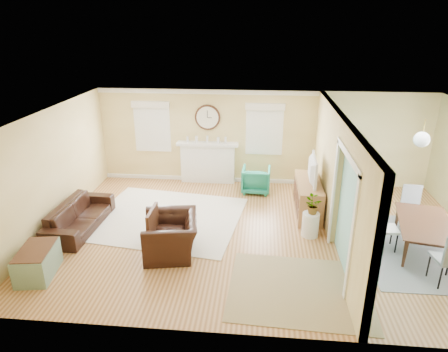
{
  "coord_description": "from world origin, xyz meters",
  "views": [
    {
      "loc": [
        -0.06,
        -7.62,
        4.31
      ],
      "look_at": [
        -0.8,
        0.3,
        1.2
      ],
      "focal_mm": 32.0,
      "sensor_mm": 36.0,
      "label": 1
    }
  ],
  "objects_px": {
    "eames_chair": "(171,235)",
    "credenza": "(308,197)",
    "sofa": "(80,216)",
    "green_chair": "(256,180)",
    "dining_table": "(424,236)"
  },
  "relations": [
    {
      "from": "eames_chair",
      "to": "credenza",
      "type": "distance_m",
      "value": 3.49
    },
    {
      "from": "eames_chair",
      "to": "credenza",
      "type": "xyz_separation_m",
      "value": [
        2.84,
        2.03,
        0.02
      ]
    },
    {
      "from": "credenza",
      "to": "eames_chair",
      "type": "bearing_deg",
      "value": -144.47
    },
    {
      "from": "eames_chair",
      "to": "credenza",
      "type": "relative_size",
      "value": 0.72
    },
    {
      "from": "credenza",
      "to": "dining_table",
      "type": "distance_m",
      "value": 2.6
    },
    {
      "from": "sofa",
      "to": "dining_table",
      "type": "distance_m",
      "value": 7.22
    },
    {
      "from": "green_chair",
      "to": "credenza",
      "type": "height_order",
      "value": "credenza"
    },
    {
      "from": "eames_chair",
      "to": "dining_table",
      "type": "bearing_deg",
      "value": 86.24
    },
    {
      "from": "credenza",
      "to": "dining_table",
      "type": "height_order",
      "value": "credenza"
    },
    {
      "from": "sofa",
      "to": "dining_table",
      "type": "xyz_separation_m",
      "value": [
        7.22,
        -0.22,
        0.0
      ]
    },
    {
      "from": "eames_chair",
      "to": "dining_table",
      "type": "xyz_separation_m",
      "value": [
        4.99,
        0.58,
        -0.08
      ]
    },
    {
      "from": "green_chair",
      "to": "dining_table",
      "type": "height_order",
      "value": "green_chair"
    },
    {
      "from": "eames_chair",
      "to": "dining_table",
      "type": "distance_m",
      "value": 5.03
    },
    {
      "from": "eames_chair",
      "to": "credenza",
      "type": "height_order",
      "value": "credenza"
    },
    {
      "from": "sofa",
      "to": "green_chair",
      "type": "relative_size",
      "value": 2.74
    }
  ]
}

